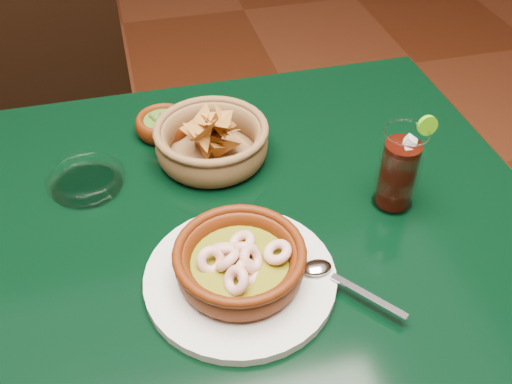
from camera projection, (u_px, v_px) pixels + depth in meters
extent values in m
cube|color=black|center=(167.00, 236.00, 0.90)|extent=(1.20, 0.80, 0.04)
cylinder|color=black|center=(370.00, 206.00, 1.49)|extent=(0.06, 0.06, 0.71)
cube|color=black|center=(100.00, 158.00, 1.54)|extent=(0.50, 0.50, 0.04)
cylinder|color=black|center=(81.00, 273.00, 1.51)|extent=(0.03, 0.03, 0.42)
cylinder|color=black|center=(190.00, 222.00, 1.65)|extent=(0.03, 0.03, 0.42)
cylinder|color=black|center=(38.00, 203.00, 1.71)|extent=(0.03, 0.03, 0.42)
cylinder|color=black|center=(138.00, 163.00, 1.85)|extent=(0.03, 0.03, 0.42)
cube|color=black|center=(57.00, 58.00, 1.50)|extent=(0.35, 0.16, 0.41)
cylinder|color=silver|center=(240.00, 278.00, 0.80)|extent=(0.27, 0.27, 0.01)
cylinder|color=#491905|center=(240.00, 273.00, 0.79)|extent=(0.16, 0.16, 0.01)
torus|color=#491905|center=(240.00, 263.00, 0.78)|extent=(0.20, 0.20, 0.04)
torus|color=#491905|center=(240.00, 252.00, 0.76)|extent=(0.18, 0.18, 0.01)
cylinder|color=#686912|center=(240.00, 262.00, 0.78)|extent=(0.14, 0.14, 0.01)
torus|color=beige|center=(277.00, 252.00, 0.77)|extent=(0.06, 0.05, 0.03)
torus|color=beige|center=(244.00, 249.00, 0.78)|extent=(0.05, 0.04, 0.04)
torus|color=beige|center=(242.00, 242.00, 0.79)|extent=(0.04, 0.04, 0.03)
torus|color=beige|center=(225.00, 248.00, 0.78)|extent=(0.06, 0.05, 0.04)
torus|color=beige|center=(211.00, 260.00, 0.77)|extent=(0.05, 0.04, 0.04)
torus|color=beige|center=(228.00, 260.00, 0.76)|extent=(0.05, 0.05, 0.04)
torus|color=beige|center=(236.00, 280.00, 0.74)|extent=(0.05, 0.05, 0.04)
torus|color=beige|center=(247.00, 272.00, 0.76)|extent=(0.05, 0.05, 0.04)
torus|color=beige|center=(251.00, 259.00, 0.76)|extent=(0.05, 0.05, 0.05)
cube|color=silver|center=(368.00, 296.00, 0.76)|extent=(0.08, 0.10, 0.00)
ellipsoid|color=silver|center=(317.00, 268.00, 0.80)|extent=(0.04, 0.03, 0.01)
cylinder|color=brown|center=(213.00, 155.00, 1.01)|extent=(0.17, 0.17, 0.01)
torus|color=brown|center=(212.00, 143.00, 0.99)|extent=(0.23, 0.23, 0.06)
torus|color=brown|center=(211.00, 129.00, 0.97)|extent=(0.20, 0.20, 0.01)
cone|color=#B57129|center=(194.00, 132.00, 0.98)|extent=(0.06, 0.10, 0.08)
cone|color=#B57129|center=(202.00, 133.00, 0.94)|extent=(0.08, 0.08, 0.06)
cone|color=#B57129|center=(220.00, 121.00, 0.95)|extent=(0.09, 0.08, 0.06)
cone|color=#B57129|center=(202.00, 132.00, 0.95)|extent=(0.08, 0.10, 0.07)
cone|color=#B57129|center=(215.00, 142.00, 0.97)|extent=(0.07, 0.09, 0.06)
cone|color=#B57129|center=(215.00, 127.00, 0.96)|extent=(0.07, 0.07, 0.09)
cone|color=#B57129|center=(224.00, 130.00, 0.99)|extent=(0.08, 0.07, 0.04)
cone|color=#B57129|center=(206.00, 141.00, 0.96)|extent=(0.10, 0.08, 0.07)
cone|color=#B57129|center=(212.00, 132.00, 1.00)|extent=(0.10, 0.07, 0.08)
cone|color=#B57129|center=(225.00, 120.00, 0.96)|extent=(0.07, 0.10, 0.08)
cone|color=#B57129|center=(207.00, 139.00, 0.98)|extent=(0.09, 0.06, 0.07)
cone|color=#B57129|center=(203.00, 121.00, 1.02)|extent=(0.09, 0.09, 0.05)
cone|color=#B57129|center=(206.00, 122.00, 0.97)|extent=(0.04, 0.10, 0.10)
cone|color=#B57129|center=(214.00, 141.00, 0.99)|extent=(0.05, 0.08, 0.08)
cone|color=#B57129|center=(219.00, 124.00, 0.94)|extent=(0.09, 0.08, 0.05)
cone|color=#B57129|center=(238.00, 137.00, 0.97)|extent=(0.08, 0.08, 0.06)
cone|color=#B57129|center=(204.00, 132.00, 0.92)|extent=(0.09, 0.06, 0.09)
cone|color=#B57129|center=(221.00, 145.00, 0.97)|extent=(0.10, 0.03, 0.10)
cone|color=#B57129|center=(201.00, 137.00, 1.01)|extent=(0.10, 0.08, 0.07)
cone|color=#B57129|center=(214.00, 126.00, 0.97)|extent=(0.07, 0.06, 0.08)
cylinder|color=#491905|center=(164.00, 131.00, 1.06)|extent=(0.08, 0.08, 0.01)
torus|color=#491905|center=(163.00, 124.00, 1.05)|extent=(0.12, 0.12, 0.04)
cylinder|color=#2D4E14|center=(163.00, 122.00, 1.05)|extent=(0.07, 0.07, 0.01)
sphere|color=#2D4E14|center=(157.00, 115.00, 1.05)|extent=(0.02, 0.02, 0.02)
sphere|color=#2D4E14|center=(168.00, 119.00, 1.05)|extent=(0.02, 0.02, 0.02)
sphere|color=#2D4E14|center=(168.00, 119.00, 1.05)|extent=(0.02, 0.02, 0.02)
sphere|color=#2D4E14|center=(157.00, 119.00, 1.05)|extent=(0.02, 0.02, 0.02)
sphere|color=#2D4E14|center=(153.00, 116.00, 1.05)|extent=(0.02, 0.02, 0.02)
cylinder|color=white|center=(392.00, 201.00, 0.92)|extent=(0.07, 0.07, 0.01)
torus|color=white|center=(399.00, 168.00, 0.88)|extent=(0.14, 0.14, 0.08)
cylinder|color=black|center=(398.00, 174.00, 0.88)|extent=(0.06, 0.06, 0.11)
cube|color=silver|center=(410.00, 142.00, 0.85)|extent=(0.03, 0.02, 0.02)
cube|color=silver|center=(401.00, 151.00, 0.85)|extent=(0.02, 0.03, 0.02)
cube|color=silver|center=(407.00, 153.00, 0.85)|extent=(0.02, 0.02, 0.03)
cube|color=silver|center=(400.00, 151.00, 0.87)|extent=(0.03, 0.02, 0.02)
torus|color=white|center=(407.00, 132.00, 0.83)|extent=(0.07, 0.07, 0.00)
cylinder|color=#52A70F|center=(427.00, 125.00, 0.83)|extent=(0.03, 0.01, 0.03)
cylinder|color=white|center=(87.00, 184.00, 0.95)|extent=(0.12, 0.12, 0.01)
torus|color=white|center=(86.00, 178.00, 0.94)|extent=(0.14, 0.14, 0.03)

